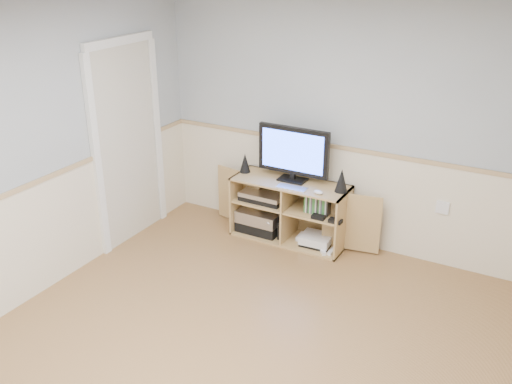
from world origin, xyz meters
TOP-DOWN VIEW (x-y plane):
  - room at (-0.06, 0.12)m, footprint 4.04×4.54m
  - media_cabinet at (-0.48, 2.05)m, footprint 1.89×0.45m
  - monitor at (-0.48, 2.04)m, footprint 0.76×0.18m
  - speaker_left at (-1.02, 2.01)m, footprint 0.11×0.11m
  - speaker_right at (0.06, 2.01)m, footprint 0.13×0.13m
  - keyboard at (-0.39, 1.85)m, footprint 0.31×0.13m
  - mouse at (-0.11, 1.85)m, footprint 0.11×0.09m
  - av_components at (-0.80, 1.99)m, footprint 0.53×0.34m
  - game_consoles at (-0.16, 1.98)m, footprint 0.45×0.30m
  - game_cases at (-0.15, 1.97)m, footprint 0.26×0.14m
  - wall_outlet at (1.00, 2.23)m, footprint 0.12×0.03m

SIDE VIEW (x-z plane):
  - game_consoles at x=-0.16m, z-range 0.02..0.13m
  - av_components at x=-0.80m, z-range -0.01..0.45m
  - media_cabinet at x=-0.48m, z-range 0.01..0.66m
  - game_cases at x=-0.15m, z-range 0.39..0.58m
  - wall_outlet at x=1.00m, z-range 0.54..0.66m
  - keyboard at x=-0.39m, z-range 0.65..0.66m
  - mouse at x=-0.11m, z-range 0.65..0.69m
  - speaker_left at x=-1.02m, z-range 0.65..0.86m
  - speaker_right at x=0.06m, z-range 0.65..0.89m
  - monitor at x=-0.48m, z-range 0.67..1.24m
  - room at x=-0.06m, z-range -0.05..2.49m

